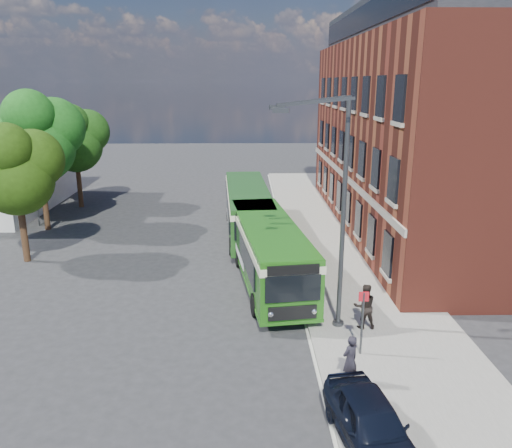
{
  "coord_description": "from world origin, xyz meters",
  "views": [
    {
      "loc": [
        1.55,
        -19.91,
        9.47
      ],
      "look_at": [
        2.09,
        5.48,
        2.2
      ],
      "focal_mm": 35.0,
      "sensor_mm": 36.0,
      "label": 1
    }
  ],
  "objects_px": {
    "bus_front": "(269,248)",
    "parked_car": "(371,424)",
    "bus_rear": "(248,206)",
    "street_lamp": "(334,212)"
  },
  "relations": [
    {
      "from": "bus_rear",
      "to": "parked_car",
      "type": "bearing_deg",
      "value": -81.11
    },
    {
      "from": "street_lamp",
      "to": "bus_rear",
      "type": "relative_size",
      "value": 0.75
    },
    {
      "from": "bus_front",
      "to": "parked_car",
      "type": "relative_size",
      "value": 2.64
    },
    {
      "from": "bus_rear",
      "to": "parked_car",
      "type": "relative_size",
      "value": 2.94
    },
    {
      "from": "parked_car",
      "to": "bus_rear",
      "type": "bearing_deg",
      "value": 90.28
    },
    {
      "from": "bus_rear",
      "to": "street_lamp",
      "type": "bearing_deg",
      "value": -76.39
    },
    {
      "from": "bus_front",
      "to": "parked_car",
      "type": "distance_m",
      "value": 11.77
    },
    {
      "from": "street_lamp",
      "to": "parked_car",
      "type": "xyz_separation_m",
      "value": [
        -0.04,
        -6.88,
        -3.94
      ]
    },
    {
      "from": "street_lamp",
      "to": "bus_front",
      "type": "bearing_deg",
      "value": 115.21
    },
    {
      "from": "bus_front",
      "to": "parked_car",
      "type": "bearing_deg",
      "value": -79.41
    }
  ]
}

